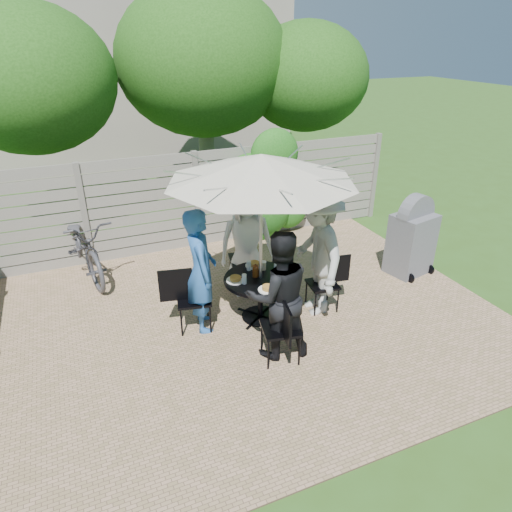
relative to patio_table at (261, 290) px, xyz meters
name	(u,v)px	position (x,y,z in m)	size (l,w,h in m)	color
backyard_envelope	(128,73)	(-0.01, 10.07, 2.14)	(60.00, 60.00, 5.00)	#2E4E18
patio_table	(261,290)	(0.00, 0.00, 0.00)	(1.16, 1.16, 0.67)	black
umbrella	(261,168)	(0.00, 0.00, 1.77)	(2.82, 2.82, 2.41)	silver
chair_back	(245,269)	(0.14, 0.96, -0.17)	(0.57, 0.76, 1.00)	black
person_back	(247,241)	(0.12, 0.82, 0.40)	(0.85, 0.55, 1.73)	silver
chair_left	(194,310)	(-0.96, 0.14, -0.18)	(0.72, 0.54, 0.95)	black
person_left	(201,271)	(-0.82, 0.12, 0.42)	(0.65, 0.42, 1.77)	#24569C
chair_front	(280,341)	(-0.14, -0.96, -0.18)	(0.54, 0.72, 0.95)	black
person_front	(278,296)	(-0.12, -0.82, 0.39)	(0.84, 0.65, 1.72)	black
chair_right	(323,294)	(0.95, -0.14, -0.21)	(0.64, 0.46, 0.86)	black
person_right	(317,253)	(0.82, -0.12, 0.49)	(1.24, 0.71, 1.92)	#A3A39E
plate_back	(254,264)	(0.05, 0.36, 0.23)	(0.26, 0.26, 0.06)	white
plate_left	(235,279)	(-0.36, 0.05, 0.23)	(0.26, 0.26, 0.06)	white
plate_front	(268,289)	(-0.05, -0.36, 0.23)	(0.26, 0.26, 0.06)	white
plate_right	(285,273)	(0.36, -0.05, 0.23)	(0.26, 0.26, 0.06)	white
plate_extra	(279,285)	(0.13, -0.32, 0.23)	(0.24, 0.24, 0.06)	white
glass_back	(249,266)	(-0.07, 0.27, 0.27)	(0.07, 0.07, 0.14)	silver
glass_left	(244,279)	(-0.27, -0.07, 0.27)	(0.07, 0.07, 0.14)	silver
glass_front	(273,281)	(0.07, -0.27, 0.27)	(0.07, 0.07, 0.14)	silver
glass_right	(276,268)	(0.27, 0.07, 0.27)	(0.07, 0.07, 0.14)	silver
syrup_jug	(256,271)	(-0.05, 0.06, 0.28)	(0.09, 0.09, 0.16)	#59280C
coffee_cup	(263,266)	(0.13, 0.20, 0.26)	(0.08, 0.08, 0.12)	#C6B293
bicycle	(84,246)	(-2.20, 2.37, 0.08)	(0.72, 2.08, 1.09)	#333338
bbq_grill	(412,238)	(2.90, 0.29, 0.18)	(0.79, 0.66, 1.41)	#5B5B60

